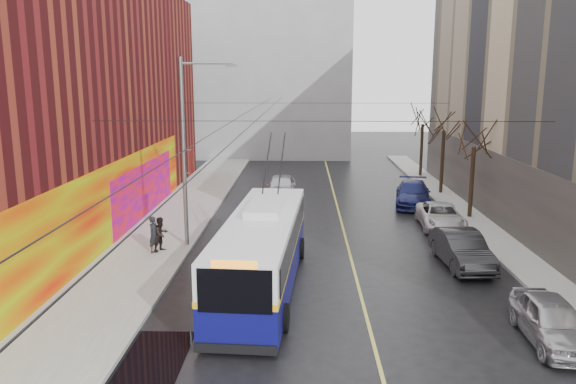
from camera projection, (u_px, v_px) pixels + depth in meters
name	position (u px, v px, depth m)	size (l,w,h in m)	color
ground	(325.00, 345.00, 17.21)	(140.00, 140.00, 0.00)	black
sidewalk_left	(162.00, 234.00, 29.16)	(4.00, 60.00, 0.15)	gray
sidewalk_right	(492.00, 237.00, 28.72)	(2.00, 60.00, 0.15)	gray
lane_line	(343.00, 227.00, 30.89)	(0.12, 50.00, 0.01)	#BFB74C
building_left	(17.00, 98.00, 29.94)	(12.11, 36.00, 14.00)	#581114
building_far	(254.00, 69.00, 59.64)	(20.50, 12.10, 18.00)	gray
streetlight_pole	(187.00, 148.00, 26.20)	(2.65, 0.60, 9.00)	slate
catenary_wires	(270.00, 112.00, 30.50)	(18.00, 60.00, 0.22)	black
tree_near	(475.00, 133.00, 31.66)	(3.20, 3.20, 6.40)	black
tree_mid	(445.00, 119.00, 38.46)	(3.20, 3.20, 6.68)	black
tree_far	(423.00, 115.00, 45.34)	(3.20, 3.20, 6.57)	black
puddle	(144.00, 358.00, 16.44)	(2.44, 3.49, 0.01)	black
pigeons_flying	(278.00, 98.00, 25.12)	(2.15, 0.71, 0.61)	slate
trolleybus	(262.00, 250.00, 21.64)	(3.29, 11.78, 5.52)	#0B0B52
parked_car_a	(552.00, 321.00, 17.30)	(1.67, 4.15, 1.41)	#A9A9AE
parked_car_b	(462.00, 249.00, 24.35)	(1.62, 4.64, 1.53)	#29292C
parked_car_c	(440.00, 216.00, 30.55)	(2.19, 4.76, 1.32)	silver
parked_car_d	(413.00, 194.00, 35.94)	(2.14, 5.27, 1.53)	navy
following_car	(281.00, 187.00, 37.92)	(1.91, 4.75, 1.62)	silver
pedestrian_a	(154.00, 234.00, 25.79)	(0.62, 0.40, 1.69)	black
pedestrian_b	(161.00, 234.00, 25.96)	(0.78, 0.61, 1.61)	black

